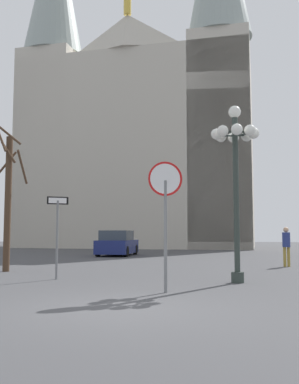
# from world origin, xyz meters

# --- Properties ---
(ground_plane) EXTENTS (120.00, 120.00, 0.00)m
(ground_plane) POSITION_xyz_m (0.00, 0.00, 0.00)
(ground_plane) COLOR #424244
(cathedral) EXTENTS (23.17, 13.90, 35.58)m
(cathedral) POSITION_xyz_m (-3.99, 33.86, 12.15)
(cathedral) COLOR #BCB5A5
(cathedral) RESTS_ON ground
(stop_sign) EXTENTS (0.81, 0.24, 3.11)m
(stop_sign) POSITION_xyz_m (0.71, 2.31, 2.20)
(stop_sign) COLOR slate
(stop_sign) RESTS_ON ground
(one_way_arrow_sign) EXTENTS (0.59, 0.35, 2.50)m
(one_way_arrow_sign) POSITION_xyz_m (-2.76, 4.95, 1.57)
(one_way_arrow_sign) COLOR slate
(one_way_arrow_sign) RESTS_ON ground
(street_lamp) EXTENTS (1.39, 1.39, 5.08)m
(street_lamp) POSITION_xyz_m (2.60, 4.55, 3.52)
(street_lamp) COLOR #2D3833
(street_lamp) RESTS_ON ground
(bare_tree) EXTENTS (1.14, 1.17, 5.39)m
(bare_tree) POSITION_xyz_m (-5.40, 7.39, 2.72)
(bare_tree) COLOR #473323
(bare_tree) RESTS_ON ground
(parked_car_near_navy) EXTENTS (2.13, 4.15, 1.54)m
(parked_car_near_navy) POSITION_xyz_m (-3.28, 18.77, 0.72)
(parked_car_near_navy) COLOR navy
(parked_car_near_navy) RESTS_ON ground
(pedestrian_walking) EXTENTS (0.32, 0.32, 1.64)m
(pedestrian_walking) POSITION_xyz_m (5.22, 10.70, 0.99)
(pedestrian_walking) COLOR olive
(pedestrian_walking) RESTS_ON ground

